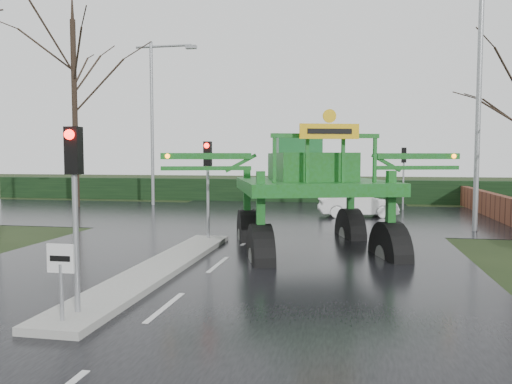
% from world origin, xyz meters
% --- Properties ---
extents(ground, '(140.00, 140.00, 0.00)m').
position_xyz_m(ground, '(0.00, 0.00, 0.00)').
color(ground, black).
rests_on(ground, ground).
extents(road_main, '(14.00, 80.00, 0.02)m').
position_xyz_m(road_main, '(0.00, 10.00, 0.00)').
color(road_main, black).
rests_on(road_main, ground).
extents(road_cross, '(80.00, 12.00, 0.02)m').
position_xyz_m(road_cross, '(0.00, 16.00, 0.01)').
color(road_cross, black).
rests_on(road_cross, ground).
extents(median_island, '(1.20, 10.00, 0.16)m').
position_xyz_m(median_island, '(-1.30, 3.00, 0.09)').
color(median_island, gray).
rests_on(median_island, ground).
extents(hedge_row, '(44.00, 0.90, 1.50)m').
position_xyz_m(hedge_row, '(0.00, 24.00, 0.75)').
color(hedge_row, black).
rests_on(hedge_row, ground).
extents(brick_wall, '(0.40, 20.00, 1.20)m').
position_xyz_m(brick_wall, '(10.50, 16.00, 0.60)').
color(brick_wall, '#592D1E').
rests_on(brick_wall, ground).
extents(keep_left_sign, '(0.50, 0.07, 1.35)m').
position_xyz_m(keep_left_sign, '(-1.30, -1.50, 1.06)').
color(keep_left_sign, gray).
rests_on(keep_left_sign, ground).
extents(traffic_signal_near, '(0.26, 0.33, 3.52)m').
position_xyz_m(traffic_signal_near, '(-1.30, -1.01, 2.59)').
color(traffic_signal_near, gray).
rests_on(traffic_signal_near, ground).
extents(traffic_signal_mid, '(0.26, 0.33, 3.52)m').
position_xyz_m(traffic_signal_mid, '(-1.30, 7.49, 2.59)').
color(traffic_signal_mid, gray).
rests_on(traffic_signal_mid, ground).
extents(traffic_signal_far, '(0.26, 0.33, 3.52)m').
position_xyz_m(traffic_signal_far, '(6.50, 20.01, 2.59)').
color(traffic_signal_far, gray).
rests_on(traffic_signal_far, ground).
extents(street_light_right, '(3.85, 0.30, 10.00)m').
position_xyz_m(street_light_right, '(8.19, 12.00, 5.99)').
color(street_light_right, gray).
rests_on(street_light_right, ground).
extents(street_light_left_far, '(3.85, 0.30, 10.00)m').
position_xyz_m(street_light_left_far, '(-8.19, 20.00, 5.99)').
color(street_light_left_far, gray).
rests_on(street_light_left_far, ground).
extents(tree_left_far, '(7.70, 7.70, 13.26)m').
position_xyz_m(tree_left_far, '(-12.50, 18.00, 7.15)').
color(tree_left_far, black).
rests_on(tree_left_far, ground).
extents(crop_sprayer, '(9.30, 7.10, 5.42)m').
position_xyz_m(crop_sprayer, '(0.97, 5.04, 2.56)').
color(crop_sprayer, black).
rests_on(crop_sprayer, ground).
extents(white_sedan, '(4.03, 2.05, 1.27)m').
position_xyz_m(white_sedan, '(3.93, 16.07, 0.00)').
color(white_sedan, white).
rests_on(white_sedan, ground).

